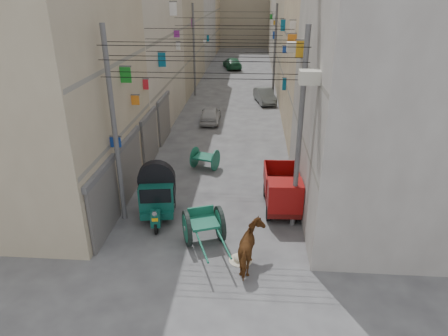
# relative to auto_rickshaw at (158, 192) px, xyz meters

# --- Properties ---
(ground) EXTENTS (140.00, 140.00, 0.00)m
(ground) POSITION_rel_auto_rickshaw_xyz_m (2.16, -6.34, -1.15)
(ground) COLOR #424345
(ground) RESTS_ON ground
(building_row_left) EXTENTS (8.00, 62.00, 14.00)m
(building_row_left) POSITION_rel_auto_rickshaw_xyz_m (-5.83, 27.79, 5.31)
(building_row_left) COLOR tan
(building_row_left) RESTS_ON ground
(building_row_right) EXTENTS (8.00, 62.00, 14.00)m
(building_row_right) POSITION_rel_auto_rickshaw_xyz_m (10.16, 27.79, 5.31)
(building_row_right) COLOR #A5A19A
(building_row_right) RESTS_ON ground
(end_cap_building) EXTENTS (22.00, 10.00, 13.00)m
(end_cap_building) POSITION_rel_auto_rickshaw_xyz_m (2.16, 59.66, 5.35)
(end_cap_building) COLOR #9D937C
(end_cap_building) RESTS_ON ground
(shutters_left) EXTENTS (0.18, 14.40, 2.88)m
(shutters_left) POSITION_rel_auto_rickshaw_xyz_m (-1.75, 4.04, 0.34)
(shutters_left) COLOR #45464A
(shutters_left) RESTS_ON ground
(signboards) EXTENTS (8.22, 40.52, 5.67)m
(signboards) POSITION_rel_auto_rickshaw_xyz_m (2.15, 15.32, 2.28)
(signboards) COLOR #C58915
(signboards) RESTS_ON ground
(ac_units) EXTENTS (0.70, 6.55, 3.35)m
(ac_units) POSITION_rel_auto_rickshaw_xyz_m (5.81, 1.33, 6.28)
(ac_units) COLOR beige
(ac_units) RESTS_ON ground
(utility_poles) EXTENTS (7.40, 22.20, 8.00)m
(utility_poles) POSITION_rel_auto_rickshaw_xyz_m (2.16, 10.66, 2.85)
(utility_poles) COLOR #545456
(utility_poles) RESTS_ON ground
(overhead_cables) EXTENTS (7.40, 22.52, 1.12)m
(overhead_cables) POSITION_rel_auto_rickshaw_xyz_m (2.16, 8.06, 5.62)
(overhead_cables) COLOR black
(overhead_cables) RESTS_ON ground
(auto_rickshaw) EXTENTS (1.85, 2.85, 1.95)m
(auto_rickshaw) POSITION_rel_auto_rickshaw_xyz_m (0.00, 0.00, 0.00)
(auto_rickshaw) COLOR black
(auto_rickshaw) RESTS_ON ground
(tonga_cart) EXTENTS (2.15, 3.32, 1.40)m
(tonga_cart) POSITION_rel_auto_rickshaw_xyz_m (2.20, -1.81, -0.42)
(tonga_cart) COLOR black
(tonga_cart) RESTS_ON ground
(mini_truck) EXTENTS (1.58, 3.34, 1.85)m
(mini_truck) POSITION_rel_auto_rickshaw_xyz_m (5.38, 0.70, -0.26)
(mini_truck) COLOR black
(mini_truck) RESTS_ON ground
(second_cart) EXTENTS (1.61, 1.51, 1.17)m
(second_cart) POSITION_rel_auto_rickshaw_xyz_m (1.43, 5.15, -0.53)
(second_cart) COLOR #145A43
(second_cart) RESTS_ON ground
(feed_sack) EXTENTS (0.54, 0.43, 0.27)m
(feed_sack) POSITION_rel_auto_rickshaw_xyz_m (3.68, -2.92, -1.01)
(feed_sack) COLOR beige
(feed_sack) RESTS_ON ground
(horse) EXTENTS (1.01, 1.98, 1.62)m
(horse) POSITION_rel_auto_rickshaw_xyz_m (4.05, -3.29, -0.34)
(horse) COLOR brown
(horse) RESTS_ON ground
(distant_car_white) EXTENTS (1.45, 3.50, 1.18)m
(distant_car_white) POSITION_rel_auto_rickshaw_xyz_m (0.84, 13.57, -0.56)
(distant_car_white) COLOR #B7B7B7
(distant_car_white) RESTS_ON ground
(distant_car_grey) EXTENTS (2.08, 3.93, 1.23)m
(distant_car_grey) POSITION_rel_auto_rickshaw_xyz_m (4.96, 19.45, -0.53)
(distant_car_grey) COLOR #4F5351
(distant_car_grey) RESTS_ON ground
(distant_car_green) EXTENTS (2.80, 4.79, 1.30)m
(distant_car_green) POSITION_rel_auto_rickshaw_xyz_m (1.26, 35.62, -0.50)
(distant_car_green) COLOR #1F5D3B
(distant_car_green) RESTS_ON ground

